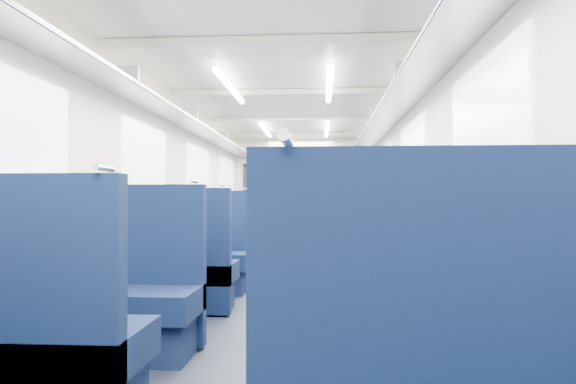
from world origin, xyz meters
TOP-DOWN VIEW (x-y plane):
  - floor at (0.00, 0.00)m, footprint 2.80×18.00m
  - ceiling at (0.00, 0.00)m, footprint 2.80×18.00m
  - wall_left at (-1.40, 0.00)m, footprint 0.02×18.00m
  - dado_left at (-1.39, 0.00)m, footprint 0.03×17.90m
  - wall_right at (1.40, 0.00)m, footprint 0.02×18.00m
  - dado_right at (1.39, 0.00)m, footprint 0.03×17.90m
  - wall_far at (0.00, 9.00)m, footprint 2.80×0.02m
  - luggage_rack_left at (-1.21, 0.00)m, footprint 0.36×17.40m
  - luggage_rack_right at (1.21, 0.00)m, footprint 0.36×17.40m
  - windows at (0.00, -0.46)m, footprint 2.78×15.60m
  - ceiling_fittings at (0.00, -0.26)m, footprint 2.70×16.06m
  - end_door at (0.00, 8.94)m, footprint 0.75×0.06m
  - bulkhead at (-0.00, 2.93)m, footprint 2.80×0.10m
  - seat_4 at (-0.83, -6.00)m, footprint 1.02×0.56m
  - seat_5 at (0.83, -5.92)m, footprint 1.02×0.56m
  - seat_6 at (-0.83, -4.87)m, footprint 1.02×0.56m
  - seat_7 at (0.83, -4.90)m, footprint 1.02×0.56m
  - seat_8 at (-0.83, -3.62)m, footprint 1.02×0.56m
  - seat_9 at (0.83, -3.57)m, footprint 1.02×0.56m
  - seat_10 at (-0.83, -2.59)m, footprint 1.02×0.56m
  - seat_11 at (0.83, -2.54)m, footprint 1.02×0.56m
  - seat_12 at (-0.83, -1.30)m, footprint 1.02×0.56m
  - seat_13 at (0.83, -1.48)m, footprint 1.02×0.56m
  - seat_14 at (-0.83, -0.27)m, footprint 1.02×0.56m
  - seat_15 at (0.83, -0.23)m, footprint 1.02×0.56m
  - seat_16 at (-0.83, 1.00)m, footprint 1.02×0.56m
  - seat_17 at (0.83, 0.90)m, footprint 1.02×0.56m
  - seat_18 at (-0.83, 2.06)m, footprint 1.02×0.56m
  - seat_19 at (0.83, 2.12)m, footprint 1.02×0.56m
  - seat_20 at (-0.83, 4.10)m, footprint 1.02×0.56m
  - seat_21 at (0.83, 4.17)m, footprint 1.02×0.56m
  - seat_22 at (-0.83, 5.21)m, footprint 1.02×0.56m
  - seat_23 at (0.83, 5.23)m, footprint 1.02×0.56m
  - seat_24 at (-0.83, 6.42)m, footprint 1.02×0.56m
  - seat_25 at (0.83, 6.47)m, footprint 1.02×0.56m
  - seat_26 at (-0.83, 7.69)m, footprint 1.02×0.56m
  - seat_27 at (0.83, 7.68)m, footprint 1.02×0.56m

SIDE VIEW (x-z plane):
  - floor at x=0.00m, z-range -0.01..0.01m
  - dado_left at x=-1.39m, z-range 0.00..0.70m
  - dado_right at x=1.39m, z-range 0.00..0.70m
  - seat_4 at x=-0.83m, z-range -0.22..0.92m
  - seat_5 at x=0.83m, z-range -0.22..0.92m
  - seat_6 at x=-0.83m, z-range -0.22..0.92m
  - seat_7 at x=0.83m, z-range -0.22..0.92m
  - seat_8 at x=-0.83m, z-range -0.22..0.92m
  - seat_9 at x=0.83m, z-range -0.22..0.92m
  - seat_10 at x=-0.83m, z-range -0.22..0.92m
  - seat_11 at x=0.83m, z-range -0.22..0.92m
  - seat_12 at x=-0.83m, z-range -0.22..0.92m
  - seat_13 at x=0.83m, z-range -0.22..0.92m
  - seat_14 at x=-0.83m, z-range -0.22..0.92m
  - seat_15 at x=0.83m, z-range -0.22..0.92m
  - seat_16 at x=-0.83m, z-range -0.22..0.92m
  - seat_17 at x=0.83m, z-range -0.22..0.92m
  - seat_18 at x=-0.83m, z-range -0.22..0.92m
  - seat_19 at x=0.83m, z-range -0.22..0.92m
  - seat_20 at x=-0.83m, z-range -0.22..0.92m
  - seat_21 at x=0.83m, z-range -0.22..0.92m
  - seat_22 at x=-0.83m, z-range -0.22..0.92m
  - seat_23 at x=0.83m, z-range -0.22..0.92m
  - seat_24 at x=-0.83m, z-range -0.22..0.92m
  - seat_25 at x=0.83m, z-range -0.22..0.92m
  - seat_26 at x=-0.83m, z-range -0.22..0.92m
  - seat_27 at x=0.83m, z-range -0.22..0.92m
  - end_door at x=0.00m, z-range 0.00..2.00m
  - wall_left at x=-1.40m, z-range 0.00..2.35m
  - wall_right at x=1.40m, z-range 0.00..2.35m
  - wall_far at x=0.00m, z-range 0.00..2.35m
  - bulkhead at x=0.00m, z-range 0.06..2.41m
  - windows at x=0.00m, z-range 1.04..1.79m
  - luggage_rack_left at x=-1.21m, z-range 1.88..2.06m
  - luggage_rack_right at x=1.21m, z-range 1.88..2.06m
  - ceiling_fittings at x=0.00m, z-range 2.23..2.35m
  - ceiling at x=0.00m, z-range 2.35..2.35m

